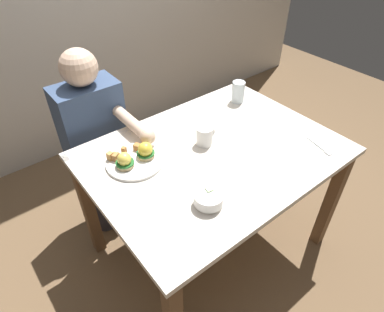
# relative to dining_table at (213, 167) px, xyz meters

# --- Properties ---
(ground_plane) EXTENTS (6.00, 6.00, 0.00)m
(ground_plane) POSITION_rel_dining_table_xyz_m (0.00, 0.00, -0.63)
(ground_plane) COLOR brown
(dining_table) EXTENTS (1.20, 0.90, 0.74)m
(dining_table) POSITION_rel_dining_table_xyz_m (0.00, 0.00, 0.00)
(dining_table) COLOR silver
(dining_table) RESTS_ON ground_plane
(eggs_benedict_plate) EXTENTS (0.27, 0.27, 0.09)m
(eggs_benedict_plate) POSITION_rel_dining_table_xyz_m (-0.34, 0.17, 0.13)
(eggs_benedict_plate) COLOR white
(eggs_benedict_plate) RESTS_ON dining_table
(fruit_bowl) EXTENTS (0.12, 0.12, 0.06)m
(fruit_bowl) POSITION_rel_dining_table_xyz_m (-0.25, -0.24, 0.14)
(fruit_bowl) COLOR white
(fruit_bowl) RESTS_ON dining_table
(coffee_mug) EXTENTS (0.11, 0.08, 0.09)m
(coffee_mug) POSITION_rel_dining_table_xyz_m (-0.00, 0.08, 0.16)
(coffee_mug) COLOR white
(coffee_mug) RESTS_ON dining_table
(fork) EXTENTS (0.05, 0.16, 0.00)m
(fork) POSITION_rel_dining_table_xyz_m (0.43, -0.31, 0.11)
(fork) COLOR silver
(fork) RESTS_ON dining_table
(water_glass_near) EXTENTS (0.07, 0.07, 0.12)m
(water_glass_near) POSITION_rel_dining_table_xyz_m (0.42, 0.27, 0.16)
(water_glass_near) COLOR silver
(water_glass_near) RESTS_ON dining_table
(diner_person) EXTENTS (0.34, 0.54, 1.14)m
(diner_person) POSITION_rel_dining_table_xyz_m (-0.34, 0.60, 0.02)
(diner_person) COLOR #33333D
(diner_person) RESTS_ON ground_plane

